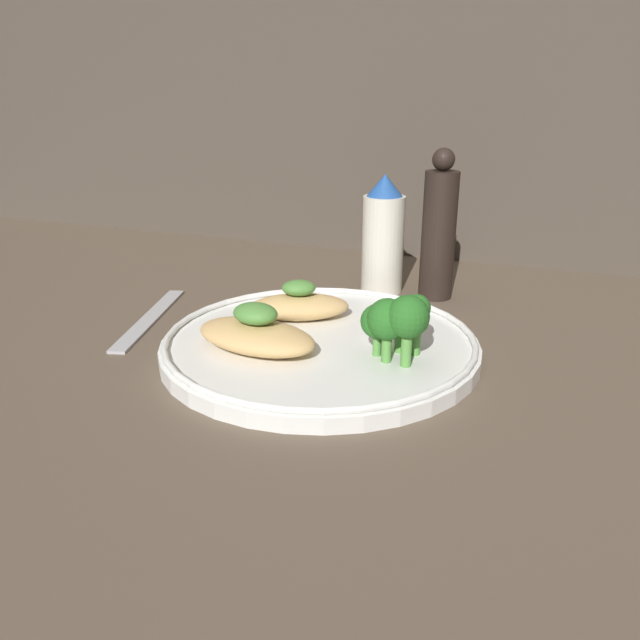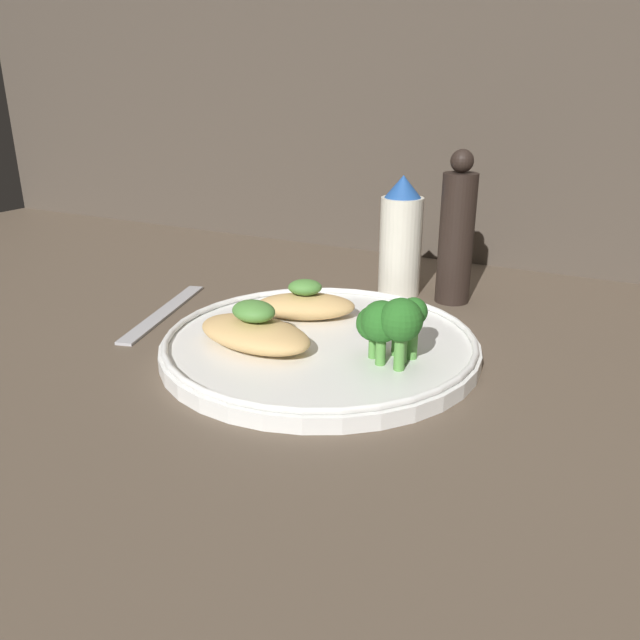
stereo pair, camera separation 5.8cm
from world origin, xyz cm
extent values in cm
cube|color=brown|center=(0.00, 0.00, -0.50)|extent=(180.00, 180.00, 1.00)
cylinder|color=white|center=(0.00, 0.00, 0.70)|extent=(29.99, 29.99, 1.40)
torus|color=white|center=(0.00, 0.00, 1.70)|extent=(29.39, 29.39, 0.60)
ellipsoid|color=tan|center=(-4.54, -4.26, 2.68)|extent=(12.59, 7.93, 2.57)
ellipsoid|color=#518E3D|center=(-4.54, -4.26, 4.89)|extent=(4.66, 3.93, 1.85)
ellipsoid|color=tan|center=(-4.12, 4.61, 2.67)|extent=(11.42, 8.94, 2.53)
ellipsoid|color=#518E3D|center=(-4.12, 4.61, 4.71)|extent=(4.32, 3.99, 1.56)
cylinder|color=#569942|center=(8.73, -1.34, 2.84)|extent=(0.78, 0.78, 2.88)
sphere|color=#286B23|center=(8.73, -1.34, 5.34)|extent=(3.03, 3.03, 3.03)
cylinder|color=#569942|center=(9.07, 0.18, 3.15)|extent=(1.06, 1.06, 3.49)
sphere|color=#286B23|center=(9.07, 0.18, 5.76)|extent=(2.47, 2.47, 2.47)
cylinder|color=#569942|center=(7.69, -0.50, 2.43)|extent=(0.92, 0.92, 2.06)
sphere|color=#286B23|center=(7.69, -0.50, 4.47)|extent=(2.89, 2.89, 2.89)
cylinder|color=#569942|center=(6.04, -1.51, 2.48)|extent=(0.77, 0.77, 2.17)
sphere|color=#286B23|center=(6.04, -1.51, 4.65)|extent=(3.09, 3.09, 3.09)
cylinder|color=#569942|center=(7.18, -2.53, 2.75)|extent=(0.88, 0.88, 2.71)
sphere|color=#286B23|center=(7.18, -2.53, 5.37)|extent=(3.59, 3.59, 3.59)
cylinder|color=#569942|center=(8.98, -2.78, 3.02)|extent=(0.94, 0.94, 3.23)
sphere|color=#286B23|center=(8.98, -2.78, 5.91)|extent=(3.66, 3.66, 3.66)
cylinder|color=silver|center=(0.45, 20.93, 5.86)|extent=(5.05, 5.05, 11.73)
cone|color=#23519E|center=(0.45, 20.93, 13.02)|extent=(4.29, 4.29, 2.58)
cylinder|color=black|center=(6.69, 20.93, 7.47)|extent=(3.96, 3.96, 14.94)
sphere|color=black|center=(6.69, 20.93, 16.23)|extent=(2.58, 2.58, 2.58)
cube|color=#B2B2B7|center=(-20.63, 1.75, 0.30)|extent=(6.95, 18.67, 0.60)
camera|label=1|loc=(19.92, -50.83, 23.94)|focal=35.00mm
camera|label=2|loc=(25.23, -48.42, 23.94)|focal=35.00mm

